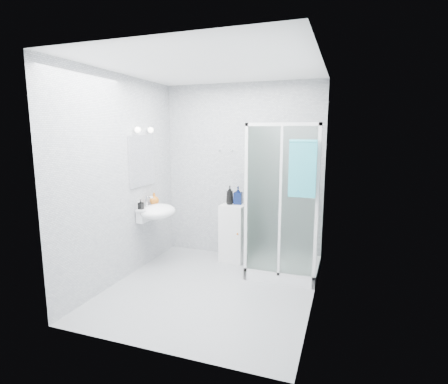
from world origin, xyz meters
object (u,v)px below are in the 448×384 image
at_px(wall_basin, 156,212).
at_px(storage_cabinet, 234,233).
at_px(hand_towel, 303,167).
at_px(shampoo_bottle_a, 230,195).
at_px(soap_dispenser_black, 141,204).
at_px(soap_dispenser_orange, 154,199).
at_px(shampoo_bottle_b, 238,195).
at_px(shower_enclosure, 278,241).

height_order(wall_basin, storage_cabinet, wall_basin).
bearing_deg(hand_towel, wall_basin, 177.55).
bearing_deg(shampoo_bottle_a, soap_dispenser_black, -143.37).
relative_size(wall_basin, soap_dispenser_orange, 3.28).
height_order(storage_cabinet, shampoo_bottle_b, shampoo_bottle_b).
xyz_separation_m(shower_enclosure, soap_dispenser_orange, (-1.77, -0.17, 0.50)).
height_order(shampoo_bottle_a, soap_dispenser_black, shampoo_bottle_a).
bearing_deg(soap_dispenser_orange, shampoo_bottle_b, 23.41).
bearing_deg(wall_basin, hand_towel, -2.45).
relative_size(shampoo_bottle_a, shampoo_bottle_b, 1.06).
bearing_deg(shampoo_bottle_a, storage_cabinet, 14.31).
bearing_deg(storage_cabinet, shampoo_bottle_b, 49.71).
relative_size(shower_enclosure, shampoo_bottle_b, 7.67).
bearing_deg(soap_dispenser_orange, storage_cabinet, 22.23).
distance_m(wall_basin, soap_dispenser_orange, 0.24).
bearing_deg(hand_towel, storage_cabinet, 147.43).
height_order(wall_basin, soap_dispenser_orange, soap_dispenser_orange).
height_order(shower_enclosure, soap_dispenser_black, shower_enclosure).
distance_m(hand_towel, soap_dispenser_black, 2.19).
relative_size(shampoo_bottle_a, soap_dispenser_black, 2.05).
height_order(hand_towel, soap_dispenser_black, hand_towel).
xyz_separation_m(shampoo_bottle_b, soap_dispenser_black, (-1.12, -0.81, -0.05)).
xyz_separation_m(wall_basin, hand_towel, (1.99, -0.09, 0.69)).
bearing_deg(soap_dispenser_black, storage_cabinet, 35.61).
distance_m(shampoo_bottle_a, soap_dispenser_orange, 1.09).
height_order(shower_enclosure, storage_cabinet, shower_enclosure).
bearing_deg(shampoo_bottle_b, shower_enclosure, -25.10).
distance_m(wall_basin, soap_dispenser_black, 0.26).
height_order(shampoo_bottle_a, soap_dispenser_orange, shampoo_bottle_a).
relative_size(wall_basin, hand_towel, 0.84).
height_order(hand_towel, shampoo_bottle_b, hand_towel).
bearing_deg(shampoo_bottle_b, wall_basin, -147.90).
bearing_deg(soap_dispenser_black, soap_dispenser_orange, 88.37).
bearing_deg(wall_basin, soap_dispenser_orange, 128.51).
bearing_deg(hand_towel, shampoo_bottle_a, 149.46).
distance_m(shower_enclosure, soap_dispenser_orange, 1.85).
xyz_separation_m(storage_cabinet, soap_dispenser_orange, (-1.06, -0.44, 0.52)).
height_order(shampoo_bottle_b, soap_dispenser_orange, shampoo_bottle_b).
distance_m(shower_enclosure, hand_towel, 1.16).
bearing_deg(shower_enclosure, soap_dispenser_black, -164.12).
distance_m(shower_enclosure, storage_cabinet, 0.75).
relative_size(storage_cabinet, shampoo_bottle_a, 3.08).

